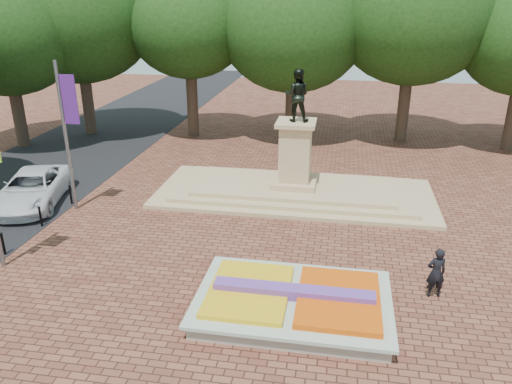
{
  "coord_description": "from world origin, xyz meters",
  "views": [
    {
      "loc": [
        2.2,
        -15.7,
        9.73
      ],
      "look_at": [
        -1.06,
        2.74,
        2.2
      ],
      "focal_mm": 35.0,
      "sensor_mm": 36.0,
      "label": 1
    }
  ],
  "objects_px": {
    "flower_bed": "(294,302)",
    "van": "(32,189)",
    "monument": "(294,179)",
    "pedestrian": "(436,273)"
  },
  "relations": [
    {
      "from": "flower_bed",
      "to": "monument",
      "type": "height_order",
      "value": "monument"
    },
    {
      "from": "flower_bed",
      "to": "pedestrian",
      "type": "relative_size",
      "value": 3.47
    },
    {
      "from": "flower_bed",
      "to": "van",
      "type": "height_order",
      "value": "van"
    },
    {
      "from": "flower_bed",
      "to": "pedestrian",
      "type": "distance_m",
      "value": 4.98
    },
    {
      "from": "monument",
      "to": "pedestrian",
      "type": "xyz_separation_m",
      "value": [
        5.66,
        -8.25,
        0.03
      ]
    },
    {
      "from": "van",
      "to": "pedestrian",
      "type": "height_order",
      "value": "pedestrian"
    },
    {
      "from": "monument",
      "to": "van",
      "type": "relative_size",
      "value": 2.42
    },
    {
      "from": "flower_bed",
      "to": "van",
      "type": "bearing_deg",
      "value": 153.67
    },
    {
      "from": "monument",
      "to": "van",
      "type": "height_order",
      "value": "monument"
    },
    {
      "from": "monument",
      "to": "van",
      "type": "distance_m",
      "value": 12.95
    }
  ]
}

